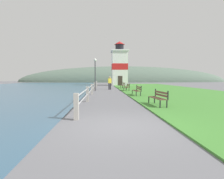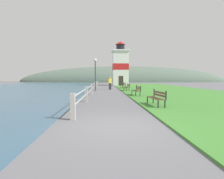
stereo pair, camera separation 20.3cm
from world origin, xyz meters
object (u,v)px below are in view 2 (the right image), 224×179
Objects in this scene: lighthouse at (120,66)px; lamp_post at (95,69)px; park_bench_far at (127,87)px; person_strolling at (110,82)px; park_bench_by_lighthouse at (124,85)px; park_bench_midway at (137,90)px; park_bench_near at (157,97)px.

lamp_post is (-4.52, -15.40, -1.33)m from lighthouse.
lamp_post is at bearing -5.22° from park_bench_far.
lighthouse is 13.67m from person_strolling.
park_bench_by_lighthouse is at bearing -92.73° from lighthouse.
park_bench_midway is at bearing -179.13° from person_strolling.
lamp_post is (-4.02, -4.81, 2.20)m from park_bench_by_lighthouse.
lamp_post reaches higher than park_bench_far.
park_bench_by_lighthouse is (-0.03, 16.65, 0.00)m from park_bench_near.
park_bench_near is 14.35m from person_strolling.
park_bench_far is 0.95× the size of park_bench_by_lighthouse.
lighthouse reaches higher than lamp_post.
park_bench_midway is 0.19× the size of lighthouse.
park_bench_near is at bearing 175.60° from person_strolling.
park_bench_near is 1.00× the size of park_bench_far.
park_bench_far is at bearing -155.27° from person_strolling.
person_strolling is (-2.13, -2.47, 0.44)m from park_bench_by_lighthouse.
person_strolling is (-2.01, 2.60, 0.44)m from park_bench_far.
lamp_post is (-3.90, 0.25, 2.20)m from park_bench_far.
park_bench_far is (-0.08, 5.84, 0.00)m from park_bench_midway.
park_bench_midway is at bearing -56.86° from lamp_post.
lighthouse reaches higher than person_strolling.
park_bench_midway is 21.79m from lighthouse.
park_bench_far is at bearing -94.17° from park_bench_near.
person_strolling is at bearing 51.18° from lamp_post.
park_bench_far is 16.06m from lighthouse.
lighthouse is at bearing -93.80° from park_bench_far.
park_bench_midway and park_bench_by_lighthouse have the same top height.
park_bench_far is 0.98× the size of person_strolling.
park_bench_by_lighthouse is 6.64m from lamp_post.
lighthouse is (0.51, 10.59, 3.53)m from park_bench_by_lighthouse.
lamp_post reaches higher than park_bench_near.
lamp_post is at bearing 128.12° from person_strolling.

